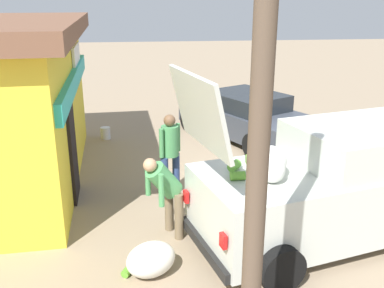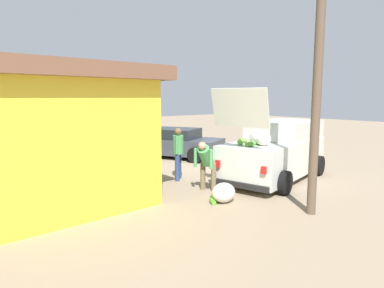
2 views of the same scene
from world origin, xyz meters
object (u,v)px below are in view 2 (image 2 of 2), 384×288
object	(u,v)px
storefront_bar	(41,131)
paint_bucket	(87,162)
parked_sedan	(175,143)
delivery_van	(276,150)
unloaded_banana_pile	(223,193)
vendor_standing	(178,150)
customer_bending	(206,161)

from	to	relation	value
storefront_bar	paint_bucket	size ratio (longest dim) A/B	20.48
storefront_bar	parked_sedan	distance (m)	6.78
delivery_van	unloaded_banana_pile	size ratio (longest dim) A/B	5.33
parked_sedan	vendor_standing	distance (m)	4.31
parked_sedan	paint_bucket	bearing A→B (deg)	85.85
delivery_van	unloaded_banana_pile	xyz separation A→B (m)	(-0.77, 3.11, -0.71)
vendor_standing	unloaded_banana_pile	size ratio (longest dim) A/B	1.82
delivery_van	paint_bucket	world-z (taller)	delivery_van
storefront_bar	unloaded_banana_pile	size ratio (longest dim) A/B	7.38
vendor_standing	parked_sedan	bearing A→B (deg)	-33.88
delivery_van	vendor_standing	bearing A→B (deg)	55.02
delivery_van	unloaded_banana_pile	distance (m)	3.28
parked_sedan	paint_bucket	xyz separation A→B (m)	(0.29, 3.97, -0.45)
parked_sedan	storefront_bar	bearing A→B (deg)	111.48
vendor_standing	customer_bending	bearing A→B (deg)	173.23
storefront_bar	vendor_standing	xyz separation A→B (m)	(-1.12, -3.83, -0.76)
storefront_bar	parked_sedan	world-z (taller)	storefront_bar
parked_sedan	customer_bending	bearing A→B (deg)	153.43
vendor_standing	paint_bucket	size ratio (longest dim) A/B	5.04
paint_bucket	vendor_standing	bearing A→B (deg)	-157.80
unloaded_banana_pile	parked_sedan	bearing A→B (deg)	-24.91
parked_sedan	unloaded_banana_pile	bearing A→B (deg)	155.09
delivery_van	customer_bending	size ratio (longest dim) A/B	3.40
delivery_van	vendor_standing	world-z (taller)	delivery_van
parked_sedan	paint_bucket	world-z (taller)	parked_sedan
delivery_van	unloaded_banana_pile	bearing A→B (deg)	103.96
unloaded_banana_pile	paint_bucket	world-z (taller)	unloaded_banana_pile
storefront_bar	paint_bucket	distance (m)	3.88
storefront_bar	unloaded_banana_pile	xyz separation A→B (m)	(-3.73, -3.35, -1.51)
customer_bending	parked_sedan	bearing A→B (deg)	-26.57
parked_sedan	vendor_standing	bearing A→B (deg)	146.12
storefront_bar	paint_bucket	xyz separation A→B (m)	(2.74, -2.26, -1.58)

